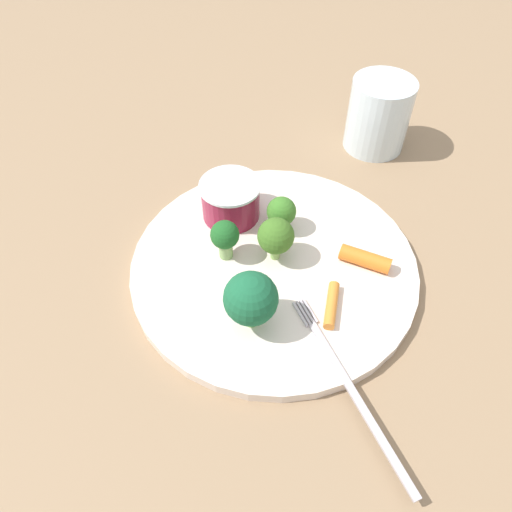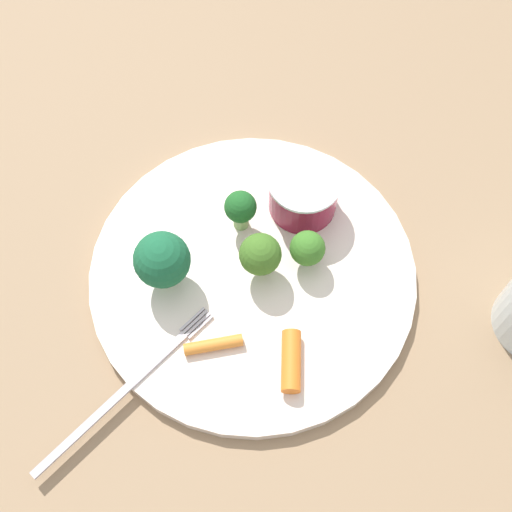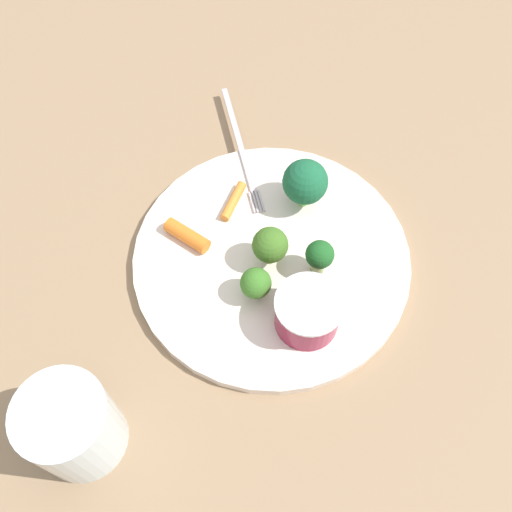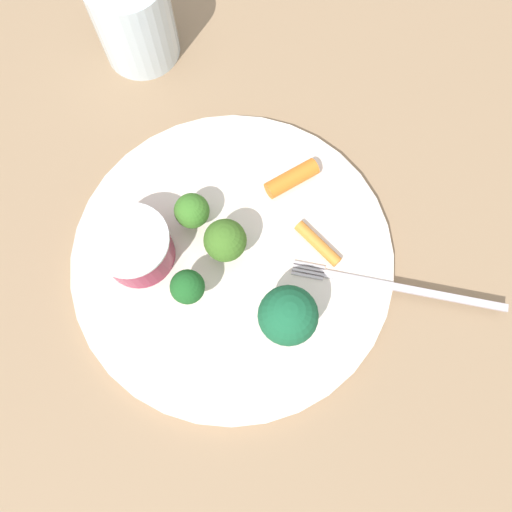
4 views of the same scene
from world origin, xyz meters
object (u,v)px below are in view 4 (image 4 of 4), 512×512
(broccoli_floret_3, at_px, (288,316))
(carrot_stick_1, at_px, (292,178))
(drinking_glass, at_px, (134,18))
(broccoli_floret_0, at_px, (190,290))
(fork, at_px, (395,287))
(broccoli_floret_2, at_px, (226,240))
(plate, at_px, (233,258))
(sauce_cup, at_px, (135,247))
(carrot_stick_0, at_px, (318,244))
(broccoli_floret_1, at_px, (193,210))

(broccoli_floret_3, relative_size, carrot_stick_1, 1.20)
(carrot_stick_1, distance_m, drinking_glass, 0.22)
(broccoli_floret_0, xyz_separation_m, fork, (-0.13, 0.12, -0.03))
(broccoli_floret_3, height_order, carrot_stick_1, broccoli_floret_3)
(broccoli_floret_2, bearing_deg, drinking_glass, -113.11)
(plate, relative_size, fork, 1.77)
(plate, bearing_deg, carrot_stick_1, -172.15)
(plate, distance_m, sauce_cup, 0.09)
(broccoli_floret_3, height_order, fork, broccoli_floret_3)
(broccoli_floret_0, relative_size, fork, 0.28)
(broccoli_floret_3, bearing_deg, carrot_stick_0, -158.47)
(broccoli_floret_1, bearing_deg, sauce_cup, -10.95)
(carrot_stick_1, xyz_separation_m, fork, (0.01, 0.13, -0.01))
(carrot_stick_1, bearing_deg, broccoli_floret_3, 41.23)
(broccoli_floret_1, bearing_deg, broccoli_floret_3, 84.95)
(carrot_stick_0, height_order, drinking_glass, drinking_glass)
(drinking_glass, bearing_deg, broccoli_floret_1, 62.41)
(broccoli_floret_3, bearing_deg, broccoli_floret_1, -95.05)
(sauce_cup, relative_size, fork, 0.40)
(fork, bearing_deg, broccoli_floret_3, -27.30)
(plate, distance_m, fork, 0.14)
(sauce_cup, bearing_deg, plate, 133.53)
(broccoli_floret_0, xyz_separation_m, carrot_stick_1, (-0.14, -0.01, -0.02))
(sauce_cup, xyz_separation_m, carrot_stick_0, (-0.12, 0.11, -0.02))
(sauce_cup, distance_m, broccoli_floret_1, 0.06)
(broccoli_floret_2, xyz_separation_m, carrot_stick_0, (-0.06, 0.05, -0.03))
(broccoli_floret_2, height_order, carrot_stick_0, broccoli_floret_2)
(broccoli_floret_1, xyz_separation_m, carrot_stick_0, (-0.06, 0.09, -0.02))
(sauce_cup, xyz_separation_m, drinking_glass, (-0.15, -0.17, 0.01))
(carrot_stick_0, xyz_separation_m, drinking_glass, (-0.04, -0.28, 0.03))
(broccoli_floret_0, bearing_deg, broccoli_floret_2, -169.60)
(broccoli_floret_1, height_order, fork, broccoli_floret_1)
(broccoli_floret_3, relative_size, carrot_stick_0, 1.24)
(broccoli_floret_3, bearing_deg, sauce_cup, -70.96)
(carrot_stick_0, xyz_separation_m, fork, (-0.02, 0.07, -0.00))
(sauce_cup, relative_size, broccoli_floret_3, 1.06)
(plate, height_order, broccoli_floret_1, broccoli_floret_1)
(broccoli_floret_0, relative_size, broccoli_floret_3, 0.74)
(broccoli_floret_2, bearing_deg, sauce_cup, -42.77)
(broccoli_floret_1, distance_m, carrot_stick_1, 0.10)
(plate, height_order, carrot_stick_1, carrot_stick_1)
(broccoli_floret_1, bearing_deg, carrot_stick_1, 158.00)
(carrot_stick_0, bearing_deg, broccoli_floret_0, -21.95)
(broccoli_floret_1, distance_m, broccoli_floret_3, 0.12)
(broccoli_floret_0, height_order, fork, broccoli_floret_0)
(carrot_stick_0, height_order, fork, carrot_stick_0)
(carrot_stick_1, bearing_deg, broccoli_floret_0, 6.14)
(broccoli_floret_0, bearing_deg, plate, -177.00)
(fork, bearing_deg, carrot_stick_1, -94.23)
(sauce_cup, xyz_separation_m, broccoli_floret_0, (-0.01, 0.06, 0.01))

